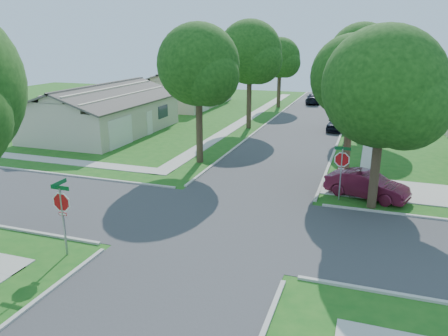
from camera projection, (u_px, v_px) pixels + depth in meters
ground at (222, 223)px, 19.59m from camera, size 100.00×100.00×0.00m
road_ns at (222, 223)px, 19.59m from camera, size 7.00×100.00×0.02m
sidewalk_ne at (373, 125)px, 41.27m from camera, size 1.20×40.00×0.04m
sidewalk_nw at (249, 118)px, 45.04m from camera, size 1.20×40.00×0.04m
driveway at (403, 191)px, 23.58m from camera, size 8.80×3.60×0.05m
stop_sign_sw at (62, 205)px, 16.20m from camera, size 1.05×0.80×2.98m
stop_sign_ne at (342, 162)px, 21.82m from camera, size 1.05×0.80×2.98m
tree_e_near at (354, 81)px, 24.66m from camera, size 4.97×4.80×8.28m
tree_e_mid at (362, 60)px, 35.36m from camera, size 5.59×5.40×9.21m
tree_e_far at (366, 57)px, 47.22m from camera, size 5.17×5.00×8.72m
tree_w_near at (199, 69)px, 27.43m from camera, size 5.38×5.20×8.97m
tree_w_mid at (250, 55)px, 38.19m from camera, size 5.80×5.60×9.56m
tree_w_far at (280, 60)px, 50.26m from camera, size 4.76×4.60×8.04m
tree_ne_corner at (385, 93)px, 19.83m from camera, size 5.80×5.60×8.66m
house_nw_near at (104, 115)px, 37.69m from camera, size 8.42×13.60×4.23m
house_nw_far at (184, 93)px, 53.10m from camera, size 8.42×13.60×4.23m
car_driveway at (367, 185)px, 22.53m from camera, size 4.42×2.71×1.38m
car_curb_east at (339, 122)px, 38.96m from camera, size 2.08×4.30×1.42m
car_curb_west at (313, 98)px, 54.59m from camera, size 2.09×4.42×1.25m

